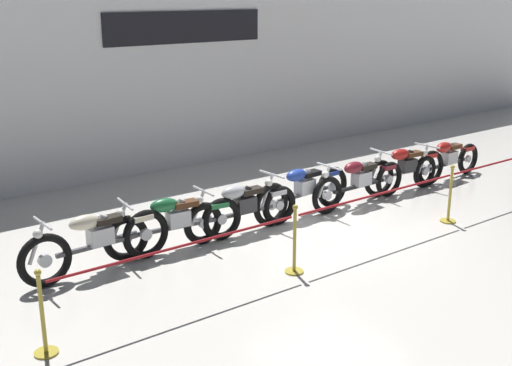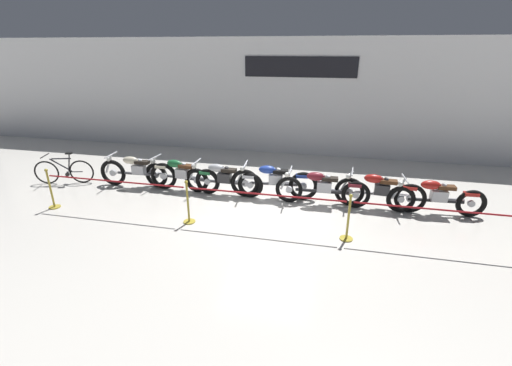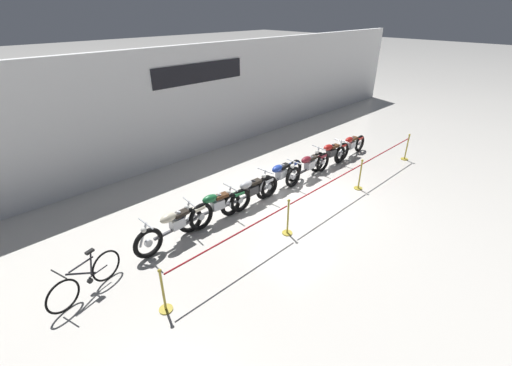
% 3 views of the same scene
% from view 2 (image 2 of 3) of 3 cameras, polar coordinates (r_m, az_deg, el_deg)
% --- Properties ---
extents(ground_plane, '(120.00, 120.00, 0.00)m').
position_cam_2_polar(ground_plane, '(8.76, 2.12, -4.34)').
color(ground_plane, silver).
extents(back_wall, '(28.00, 0.29, 4.20)m').
position_cam_2_polar(back_wall, '(13.06, 6.44, 13.92)').
color(back_wall, white).
rests_on(back_wall, ground).
extents(motorcycle_cream_0, '(2.38, 0.62, 0.97)m').
position_cam_2_polar(motorcycle_cream_0, '(10.52, -19.15, 1.86)').
color(motorcycle_cream_0, black).
rests_on(motorcycle_cream_0, ground).
extents(motorcycle_green_1, '(2.38, 0.62, 0.94)m').
position_cam_2_polar(motorcycle_green_1, '(9.95, -12.43, 1.33)').
color(motorcycle_green_1, black).
rests_on(motorcycle_green_1, ground).
extents(motorcycle_silver_2, '(2.27, 0.62, 0.93)m').
position_cam_2_polar(motorcycle_silver_2, '(9.46, -5.57, 0.62)').
color(motorcycle_silver_2, black).
rests_on(motorcycle_silver_2, ground).
extents(motorcycle_blue_3, '(2.37, 0.62, 0.97)m').
position_cam_2_polar(motorcycle_blue_3, '(9.20, 2.94, 0.29)').
color(motorcycle_blue_3, black).
rests_on(motorcycle_blue_3, ground).
extents(motorcycle_maroon_4, '(2.42, 0.62, 0.94)m').
position_cam_2_polar(motorcycle_maroon_4, '(8.95, 10.89, -0.84)').
color(motorcycle_maroon_4, black).
rests_on(motorcycle_maroon_4, ground).
extents(motorcycle_red_5, '(2.21, 0.62, 0.96)m').
position_cam_2_polar(motorcycle_red_5, '(9.12, 19.84, -1.26)').
color(motorcycle_red_5, black).
rests_on(motorcycle_red_5, ground).
extents(motorcycle_red_6, '(2.31, 0.62, 0.93)m').
position_cam_2_polar(motorcycle_red_6, '(9.37, 27.78, -2.11)').
color(motorcycle_red_6, black).
rests_on(motorcycle_red_6, ground).
extents(bicycle, '(1.68, 0.62, 0.96)m').
position_cam_2_polar(bicycle, '(11.75, -29.33, 1.72)').
color(bicycle, black).
rests_on(bicycle, ground).
extents(stanchion_far_left, '(10.85, 0.28, 1.05)m').
position_cam_2_polar(stanchion_far_left, '(7.86, -9.69, -1.85)').
color(stanchion_far_left, gold).
rests_on(stanchion_far_left, ground).
extents(stanchion_mid_left, '(0.28, 0.28, 1.05)m').
position_cam_2_polar(stanchion_mid_left, '(8.11, -11.21, -4.17)').
color(stanchion_mid_left, gold).
rests_on(stanchion_mid_left, ground).
extents(stanchion_mid_right, '(0.28, 0.28, 1.05)m').
position_cam_2_polar(stanchion_mid_right, '(7.53, 15.04, -6.68)').
color(stanchion_mid_right, gold).
rests_on(stanchion_mid_right, ground).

